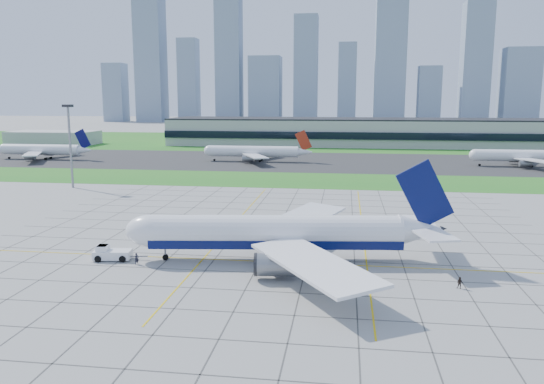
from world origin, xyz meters
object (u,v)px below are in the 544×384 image
(airliner, at_px, (278,233))
(distant_jet_0, at_px, (43,150))
(crew_far, at_px, (460,283))
(distant_jet_1, at_px, (255,151))
(distant_jet_2, at_px, (524,156))
(pushback_tug, at_px, (111,253))
(crew_near, at_px, (137,259))
(light_mast, at_px, (70,136))

(airliner, relative_size, distant_jet_0, 1.31)
(crew_far, height_order, distant_jet_1, distant_jet_1)
(distant_jet_1, xyz_separation_m, distant_jet_2, (111.29, -2.30, -0.00))
(distant_jet_1, bearing_deg, distant_jet_2, -1.18)
(airliner, relative_size, distant_jet_1, 1.23)
(pushback_tug, distance_m, crew_near, 5.77)
(crew_near, xyz_separation_m, distant_jet_0, (-102.15, 142.04, 3.51))
(light_mast, relative_size, crew_far, 14.44)
(pushback_tug, xyz_separation_m, crew_far, (56.67, -6.40, -0.25))
(airliner, relative_size, crew_far, 31.63)
(crew_near, distance_m, distant_jet_2, 179.41)
(airliner, height_order, crew_far, airliner)
(crew_near, distance_m, distant_jet_1, 147.11)
(light_mast, distance_m, distant_jet_2, 172.57)
(light_mast, height_order, distant_jet_2, light_mast)
(distant_jet_0, bearing_deg, light_mast, -53.43)
(pushback_tug, height_order, distant_jet_1, distant_jet_1)
(pushback_tug, bearing_deg, distant_jet_1, 82.86)
(distant_jet_2, bearing_deg, pushback_tug, -127.98)
(crew_far, bearing_deg, distant_jet_2, 94.22)
(distant_jet_0, height_order, distant_jet_2, same)
(airliner, distance_m, crew_near, 24.06)
(light_mast, xyz_separation_m, distant_jet_0, (-52.34, 70.55, -11.69))
(pushback_tug, distance_m, distant_jet_0, 170.30)
(airliner, bearing_deg, light_mast, 130.75)
(pushback_tug, distance_m, distant_jet_1, 145.11)
(distant_jet_1, bearing_deg, distant_jet_0, -177.09)
(light_mast, relative_size, distant_jet_0, 0.60)
(airliner, xyz_separation_m, distant_jet_2, (82.90, 139.29, -0.31))
(distant_jet_1, height_order, distant_jet_2, same)
(light_mast, relative_size, distant_jet_2, 0.60)
(light_mast, xyz_separation_m, crew_near, (49.81, -71.49, -15.20))
(pushback_tug, bearing_deg, distant_jet_0, 117.54)
(crew_near, height_order, distant_jet_2, distant_jet_2)
(pushback_tug, height_order, crew_near, pushback_tug)
(pushback_tug, relative_size, distant_jet_2, 0.22)
(pushback_tug, bearing_deg, crew_near, -26.34)
(distant_jet_2, bearing_deg, light_mast, -154.84)
(distant_jet_2, bearing_deg, distant_jet_1, 178.82)
(light_mast, height_order, pushback_tug, light_mast)
(distant_jet_0, xyz_separation_m, distant_jet_1, (96.89, 4.93, 0.00))
(pushback_tug, xyz_separation_m, distant_jet_2, (111.48, 142.77, 3.35))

